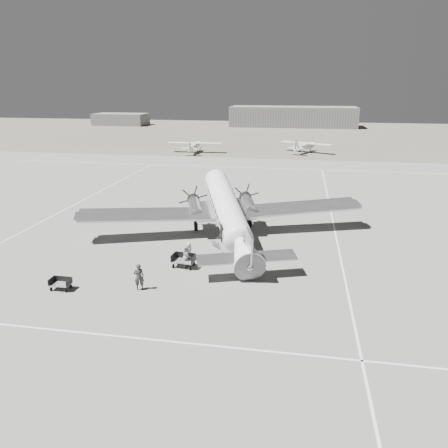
{
  "coord_description": "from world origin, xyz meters",
  "views": [
    {
      "loc": [
        8.31,
        -34.31,
        13.65
      ],
      "look_at": [
        2.1,
        0.95,
        2.2
      ],
      "focal_mm": 35.0,
      "sensor_mm": 36.0,
      "label": 1
    }
  ],
  "objects_px": {
    "shed_secondary": "(121,119)",
    "ramp_agent": "(187,256)",
    "ground_crew": "(139,277)",
    "light_plane_left": "(194,147)",
    "hangar_main": "(293,117)",
    "dc3_airliner": "(228,213)",
    "passenger": "(189,251)",
    "baggage_cart_far": "(61,284)",
    "baggage_cart_near": "(184,261)",
    "light_plane_right": "(305,147)"
  },
  "relations": [
    {
      "from": "baggage_cart_near",
      "to": "hangar_main",
      "type": "bearing_deg",
      "value": 94.21
    },
    {
      "from": "light_plane_left",
      "to": "ground_crew",
      "type": "xyz_separation_m",
      "value": [
        11.44,
        -63.14,
        -0.23
      ]
    },
    {
      "from": "hangar_main",
      "to": "light_plane_right",
      "type": "bearing_deg",
      "value": -86.15
    },
    {
      "from": "ground_crew",
      "to": "ramp_agent",
      "type": "height_order",
      "value": "ground_crew"
    },
    {
      "from": "hangar_main",
      "to": "light_plane_left",
      "type": "xyz_separation_m",
      "value": [
        -18.74,
        -64.94,
        -2.11
      ]
    },
    {
      "from": "light_plane_right",
      "to": "ground_crew",
      "type": "relative_size",
      "value": 5.84
    },
    {
      "from": "light_plane_left",
      "to": "light_plane_right",
      "type": "relative_size",
      "value": 1.02
    },
    {
      "from": "light_plane_right",
      "to": "passenger",
      "type": "height_order",
      "value": "light_plane_right"
    },
    {
      "from": "baggage_cart_far",
      "to": "passenger",
      "type": "bearing_deg",
      "value": 42.86
    },
    {
      "from": "light_plane_right",
      "to": "light_plane_left",
      "type": "bearing_deg",
      "value": -143.94
    },
    {
      "from": "ramp_agent",
      "to": "hangar_main",
      "type": "bearing_deg",
      "value": -15.53
    },
    {
      "from": "dc3_airliner",
      "to": "ramp_agent",
      "type": "relative_size",
      "value": 16.15
    },
    {
      "from": "light_plane_right",
      "to": "ground_crew",
      "type": "xyz_separation_m",
      "value": [
        -11.39,
        -67.33,
        -0.21
      ]
    },
    {
      "from": "hangar_main",
      "to": "baggage_cart_far",
      "type": "relative_size",
      "value": 28.55
    },
    {
      "from": "light_plane_left",
      "to": "baggage_cart_far",
      "type": "bearing_deg",
      "value": -86.16
    },
    {
      "from": "light_plane_left",
      "to": "ground_crew",
      "type": "height_order",
      "value": "light_plane_left"
    },
    {
      "from": "baggage_cart_near",
      "to": "baggage_cart_far",
      "type": "bearing_deg",
      "value": -137.69
    },
    {
      "from": "light_plane_right",
      "to": "baggage_cart_near",
      "type": "bearing_deg",
      "value": -72.8
    },
    {
      "from": "shed_secondary",
      "to": "light_plane_right",
      "type": "xyz_separation_m",
      "value": [
        64.09,
        -55.76,
        -0.83
      ]
    },
    {
      "from": "light_plane_right",
      "to": "baggage_cart_far",
      "type": "relative_size",
      "value": 7.66
    },
    {
      "from": "light_plane_right",
      "to": "dc3_airliner",
      "type": "bearing_deg",
      "value": -71.4
    },
    {
      "from": "dc3_airliner",
      "to": "light_plane_right",
      "type": "height_order",
      "value": "dc3_airliner"
    },
    {
      "from": "hangar_main",
      "to": "baggage_cart_near",
      "type": "xyz_separation_m",
      "value": [
        -5.29,
        -123.73,
        -2.78
      ]
    },
    {
      "from": "passenger",
      "to": "ground_crew",
      "type": "bearing_deg",
      "value": 170.08
    },
    {
      "from": "hangar_main",
      "to": "shed_secondary",
      "type": "relative_size",
      "value": 2.33
    },
    {
      "from": "ground_crew",
      "to": "shed_secondary",
      "type": "bearing_deg",
      "value": -87.89
    },
    {
      "from": "shed_secondary",
      "to": "ramp_agent",
      "type": "distance_m",
      "value": 130.67
    },
    {
      "from": "shed_secondary",
      "to": "ramp_agent",
      "type": "relative_size",
      "value": 10.67
    },
    {
      "from": "shed_secondary",
      "to": "ground_crew",
      "type": "distance_m",
      "value": 133.9
    },
    {
      "from": "hangar_main",
      "to": "light_plane_left",
      "type": "distance_m",
      "value": 67.63
    },
    {
      "from": "shed_secondary",
      "to": "light_plane_left",
      "type": "relative_size",
      "value": 1.56
    },
    {
      "from": "passenger",
      "to": "shed_secondary",
      "type": "bearing_deg",
      "value": 34.43
    },
    {
      "from": "hangar_main",
      "to": "dc3_airliner",
      "type": "xyz_separation_m",
      "value": [
        -2.9,
        -117.05,
        -0.71
      ]
    },
    {
      "from": "hangar_main",
      "to": "dc3_airliner",
      "type": "distance_m",
      "value": 117.09
    },
    {
      "from": "hangar_main",
      "to": "shed_secondary",
      "type": "height_order",
      "value": "hangar_main"
    },
    {
      "from": "dc3_airliner",
      "to": "hangar_main",
      "type": "bearing_deg",
      "value": 69.04
    },
    {
      "from": "ground_crew",
      "to": "hangar_main",
      "type": "bearing_deg",
      "value": -114.33
    },
    {
      "from": "baggage_cart_near",
      "to": "ground_crew",
      "type": "bearing_deg",
      "value": -108.03
    },
    {
      "from": "dc3_airliner",
      "to": "ramp_agent",
      "type": "distance_m",
      "value": 7.05
    },
    {
      "from": "ground_crew",
      "to": "light_plane_left",
      "type": "bearing_deg",
      "value": -100.8
    },
    {
      "from": "passenger",
      "to": "baggage_cart_far",
      "type": "bearing_deg",
      "value": 141.78
    },
    {
      "from": "baggage_cart_far",
      "to": "ground_crew",
      "type": "relative_size",
      "value": 0.76
    },
    {
      "from": "baggage_cart_near",
      "to": "ramp_agent",
      "type": "relative_size",
      "value": 1.09
    },
    {
      "from": "passenger",
      "to": "baggage_cart_near",
      "type": "bearing_deg",
      "value": -172.41
    },
    {
      "from": "shed_secondary",
      "to": "light_plane_left",
      "type": "height_order",
      "value": "shed_secondary"
    },
    {
      "from": "light_plane_left",
      "to": "baggage_cart_far",
      "type": "height_order",
      "value": "light_plane_left"
    },
    {
      "from": "light_plane_left",
      "to": "shed_secondary",
      "type": "bearing_deg",
      "value": 123.01
    },
    {
      "from": "shed_secondary",
      "to": "ramp_agent",
      "type": "xyz_separation_m",
      "value": [
        54.96,
        -118.54,
        -1.16
      ]
    },
    {
      "from": "shed_secondary",
      "to": "ground_crew",
      "type": "bearing_deg",
      "value": -66.82
    },
    {
      "from": "dc3_airliner",
      "to": "light_plane_left",
      "type": "xyz_separation_m",
      "value": [
        -15.84,
        52.11,
        -1.4
      ]
    }
  ]
}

